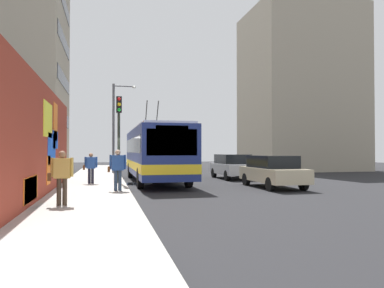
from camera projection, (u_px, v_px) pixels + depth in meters
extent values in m
plane|color=#232326|center=(126.00, 187.00, 18.27)|extent=(80.00, 80.00, 0.00)
cube|color=#ADA8A0|center=(93.00, 186.00, 17.90)|extent=(48.00, 3.20, 0.15)
cube|color=maroon|center=(43.00, 142.00, 13.84)|extent=(14.40, 0.30, 4.33)
cube|color=orange|center=(56.00, 122.00, 16.14)|extent=(1.20, 0.02, 1.68)
cube|color=orange|center=(31.00, 189.00, 10.85)|extent=(1.94, 0.02, 0.75)
cube|color=blue|center=(52.00, 149.00, 15.08)|extent=(2.12, 0.02, 1.28)
cube|color=orange|center=(31.00, 189.00, 10.94)|extent=(1.95, 0.02, 0.74)
cube|color=orange|center=(49.00, 170.00, 14.24)|extent=(0.88, 0.02, 1.13)
cube|color=blue|center=(55.00, 140.00, 16.11)|extent=(1.60, 0.02, 0.79)
cube|color=yellow|center=(48.00, 120.00, 14.05)|extent=(2.10, 0.02, 1.35)
cube|color=#9E937F|center=(1.00, 67.00, 28.88)|extent=(9.82, 9.55, 17.03)
cube|color=black|center=(64.00, 119.00, 29.91)|extent=(8.35, 0.04, 1.10)
cube|color=black|center=(64.00, 81.00, 29.97)|extent=(8.35, 0.04, 1.10)
cube|color=black|center=(64.00, 42.00, 30.03)|extent=(8.35, 0.04, 1.10)
cube|color=black|center=(64.00, 4.00, 30.09)|extent=(8.35, 0.04, 1.10)
cube|color=#9E937F|center=(300.00, 91.00, 34.55)|extent=(8.13, 9.76, 15.04)
cube|color=black|center=(345.00, 124.00, 35.63)|extent=(6.91, 0.04, 1.10)
cube|color=black|center=(345.00, 92.00, 35.69)|extent=(6.91, 0.04, 1.10)
cube|color=black|center=(345.00, 60.00, 35.75)|extent=(6.91, 0.04, 1.10)
cube|color=navy|center=(155.00, 152.00, 21.23)|extent=(11.37, 2.63, 2.58)
cube|color=silver|center=(155.00, 129.00, 21.26)|extent=(10.91, 2.42, 0.12)
cube|color=yellow|center=(155.00, 165.00, 21.22)|extent=(11.39, 2.65, 0.44)
cube|color=black|center=(172.00, 142.00, 15.73)|extent=(0.04, 2.23, 1.16)
cube|color=black|center=(155.00, 145.00, 21.24)|extent=(10.46, 2.66, 0.83)
cube|color=orange|center=(172.00, 129.00, 15.75)|extent=(0.06, 1.44, 0.28)
cylinder|color=black|center=(157.00, 117.00, 23.01)|extent=(1.43, 0.06, 2.00)
cylinder|color=black|center=(146.00, 117.00, 22.85)|extent=(1.43, 0.06, 2.00)
cylinder|color=black|center=(189.00, 177.00, 17.95)|extent=(1.00, 0.28, 1.00)
cylinder|color=black|center=(140.00, 178.00, 17.40)|extent=(1.00, 0.28, 1.00)
cylinder|color=black|center=(165.00, 170.00, 25.02)|extent=(1.00, 0.28, 1.00)
cylinder|color=black|center=(130.00, 170.00, 24.47)|extent=(1.00, 0.28, 1.00)
cube|color=#C6B793|center=(273.00, 175.00, 17.81)|extent=(4.34, 1.85, 0.66)
cube|color=black|center=(272.00, 162.00, 17.91)|extent=(2.60, 1.67, 0.60)
cylinder|color=black|center=(303.00, 183.00, 16.61)|extent=(0.64, 0.22, 0.64)
cylinder|color=black|center=(270.00, 184.00, 16.23)|extent=(0.64, 0.22, 0.64)
cylinder|color=black|center=(275.00, 179.00, 19.39)|extent=(0.64, 0.22, 0.64)
cylinder|color=black|center=(246.00, 179.00, 19.01)|extent=(0.64, 0.22, 0.64)
cube|color=#B7B7BC|center=(233.00, 169.00, 23.47)|extent=(4.15, 1.90, 0.66)
cube|color=black|center=(232.00, 159.00, 23.56)|extent=(2.49, 1.71, 0.60)
cylinder|color=black|center=(253.00, 175.00, 22.33)|extent=(0.64, 0.22, 0.64)
cylinder|color=black|center=(227.00, 175.00, 21.93)|extent=(0.64, 0.22, 0.64)
cylinder|color=black|center=(238.00, 172.00, 24.99)|extent=(0.64, 0.22, 0.64)
cylinder|color=black|center=(214.00, 173.00, 24.60)|extent=(0.64, 0.22, 0.64)
cylinder|color=#2D3F59|center=(120.00, 180.00, 15.19)|extent=(0.14, 0.14, 0.85)
cylinder|color=#2D3F59|center=(116.00, 181.00, 15.15)|extent=(0.14, 0.14, 0.85)
cube|color=#264C99|center=(118.00, 163.00, 15.19)|extent=(0.22, 0.49, 0.64)
cylinder|color=#264C99|center=(125.00, 162.00, 15.26)|extent=(0.09, 0.09, 0.60)
cylinder|color=#264C99|center=(111.00, 162.00, 15.12)|extent=(0.09, 0.09, 0.60)
sphere|color=tan|center=(118.00, 152.00, 15.20)|extent=(0.23, 0.23, 0.23)
cube|color=#593319|center=(109.00, 169.00, 15.10)|extent=(0.14, 0.10, 0.24)
cylinder|color=#3F3326|center=(65.00, 192.00, 11.12)|extent=(0.14, 0.14, 0.83)
cylinder|color=#3F3326|center=(59.00, 192.00, 11.09)|extent=(0.14, 0.14, 0.83)
cube|color=gold|center=(62.00, 168.00, 11.12)|extent=(0.22, 0.48, 0.62)
cylinder|color=gold|center=(72.00, 167.00, 11.19)|extent=(0.09, 0.09, 0.59)
cylinder|color=gold|center=(52.00, 167.00, 11.05)|extent=(0.09, 0.09, 0.59)
sphere|color=#936B4C|center=(62.00, 154.00, 11.13)|extent=(0.22, 0.22, 0.22)
cube|color=#593319|center=(49.00, 177.00, 11.03)|extent=(0.14, 0.10, 0.24)
cylinder|color=#1E1E2D|center=(93.00, 176.00, 18.43)|extent=(0.14, 0.14, 0.77)
cylinder|color=#1E1E2D|center=(89.00, 176.00, 18.39)|extent=(0.14, 0.14, 0.77)
cube|color=#264C99|center=(91.00, 163.00, 18.42)|extent=(0.22, 0.45, 0.58)
cylinder|color=#264C99|center=(97.00, 162.00, 18.49)|extent=(0.09, 0.09, 0.55)
cylinder|color=#264C99|center=(85.00, 162.00, 18.36)|extent=(0.09, 0.09, 0.55)
sphere|color=#936B4C|center=(91.00, 155.00, 18.43)|extent=(0.21, 0.21, 0.21)
cube|color=#593319|center=(84.00, 168.00, 18.34)|extent=(0.14, 0.10, 0.24)
cylinder|color=#2D382D|center=(119.00, 140.00, 18.87)|extent=(0.14, 0.14, 4.50)
cube|color=black|center=(119.00, 105.00, 18.69)|extent=(0.20, 0.28, 0.84)
sphere|color=red|center=(119.00, 99.00, 18.58)|extent=(0.18, 0.18, 0.18)
sphere|color=yellow|center=(119.00, 104.00, 18.58)|extent=(0.18, 0.18, 0.18)
sphere|color=green|center=(119.00, 110.00, 18.57)|extent=(0.18, 0.18, 0.18)
cylinder|color=#4C4C51|center=(113.00, 128.00, 27.48)|extent=(0.18, 0.18, 6.76)
cylinder|color=#4C4C51|center=(124.00, 86.00, 27.71)|extent=(0.10, 1.53, 0.10)
ellipsoid|color=silver|center=(134.00, 87.00, 27.89)|extent=(0.44, 0.28, 0.20)
cylinder|color=black|center=(136.00, 184.00, 19.94)|extent=(1.85, 1.85, 0.00)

